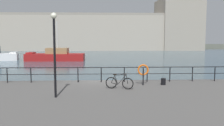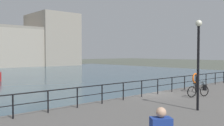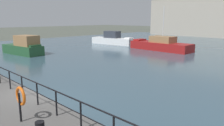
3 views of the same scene
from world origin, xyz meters
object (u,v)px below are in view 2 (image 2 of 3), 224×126
Objects in this scene: parked_bicycle at (198,91)px; quay_lamp_post at (198,53)px; life_ring_stand at (195,79)px; mooring_bollard at (205,87)px.

quay_lamp_post is at bearing -133.18° from parked_bicycle.
life_ring_stand is 0.31× the size of quay_lamp_post.
mooring_bollard is (3.05, 1.20, -0.17)m from parked_bicycle.
parked_bicycle is at bearing -158.48° from mooring_bollard.
parked_bicycle is 1.22× the size of life_ring_stand.
quay_lamp_post is (-3.54, -2.01, 2.47)m from parked_bicycle.
quay_lamp_post reaches higher than life_ring_stand.
life_ring_stand reaches higher than mooring_bollard.
parked_bicycle is 2.12m from life_ring_stand.
parked_bicycle is at bearing 29.58° from quay_lamp_post.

